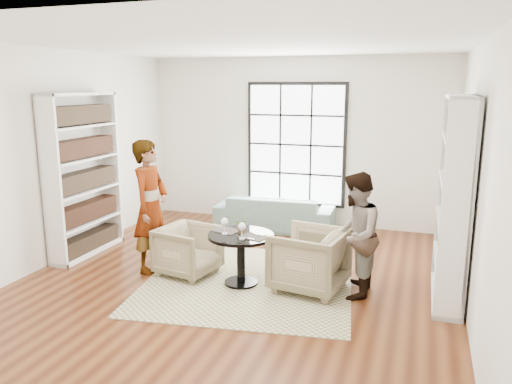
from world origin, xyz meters
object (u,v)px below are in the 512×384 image
(wine_glass_right, at_px, (242,227))
(person_left, at_px, (151,206))
(armchair_left, at_px, (188,250))
(armchair_right, at_px, (309,260))
(person_right, at_px, (355,235))
(flower_centerpiece, at_px, (242,226))
(sofa, at_px, (275,212))
(wine_glass_left, at_px, (225,222))
(pedestal_table, at_px, (241,248))

(wine_glass_right, bearing_deg, person_left, 168.88)
(armchair_left, relative_size, person_left, 0.41)
(person_left, bearing_deg, wine_glass_right, -102.69)
(armchair_right, height_order, person_right, person_right)
(person_left, height_order, wine_glass_right, person_left)
(person_right, xyz_separation_m, wine_glass_right, (-1.32, -0.30, 0.06))
(wine_glass_right, bearing_deg, flower_centerpiece, 108.51)
(sofa, xyz_separation_m, flower_centerpiece, (0.32, -2.54, 0.46))
(person_right, xyz_separation_m, wine_glass_left, (-1.60, -0.17, 0.06))
(sofa, relative_size, armchair_left, 2.81)
(wine_glass_left, bearing_deg, sofa, 92.55)
(armchair_right, height_order, flower_centerpiece, flower_centerpiece)
(wine_glass_left, xyz_separation_m, wine_glass_right, (0.28, -0.13, -0.00))
(person_right, height_order, wine_glass_left, person_right)
(person_left, distance_m, wine_glass_right, 1.45)
(armchair_right, distance_m, wine_glass_right, 0.93)
(person_left, xyz_separation_m, person_right, (2.75, 0.02, -0.14))
(sofa, relative_size, wine_glass_left, 9.81)
(armchair_right, xyz_separation_m, person_left, (-2.20, -0.02, 0.51))
(pedestal_table, relative_size, armchair_left, 1.14)
(wine_glass_left, bearing_deg, armchair_left, 165.42)
(sofa, xyz_separation_m, armchair_left, (-0.48, -2.47, 0.03))
(person_right, bearing_deg, armchair_left, -89.60)
(wine_glass_right, bearing_deg, armchair_right, 21.08)
(wine_glass_left, relative_size, flower_centerpiece, 1.08)
(wine_glass_left, distance_m, flower_centerpiece, 0.23)
(pedestal_table, bearing_deg, person_right, 5.10)
(sofa, distance_m, flower_centerpiece, 2.60)
(person_left, bearing_deg, wine_glass_left, -99.24)
(pedestal_table, distance_m, person_right, 1.43)
(sofa, bearing_deg, wine_glass_left, 89.01)
(pedestal_table, distance_m, wine_glass_right, 0.38)
(armchair_right, bearing_deg, sofa, -145.39)
(sofa, distance_m, wine_glass_left, 2.67)
(pedestal_table, relative_size, person_left, 0.46)
(person_right, bearing_deg, pedestal_table, -85.00)
(sofa, bearing_deg, flower_centerpiece, 93.75)
(pedestal_table, bearing_deg, wine_glass_right, -65.70)
(person_left, bearing_deg, person_right, -91.16)
(person_left, distance_m, person_right, 2.75)
(person_left, height_order, person_right, person_left)
(armchair_left, relative_size, wine_glass_right, 3.54)
(armchair_right, relative_size, person_left, 0.47)
(sofa, height_order, person_right, person_right)
(armchair_left, bearing_deg, wine_glass_right, -96.91)
(armchair_left, relative_size, armchair_right, 0.86)
(person_left, distance_m, flower_centerpiece, 1.36)
(pedestal_table, relative_size, armchair_right, 0.98)
(wine_glass_right, bearing_deg, pedestal_table, 114.30)
(armchair_right, relative_size, person_right, 0.56)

